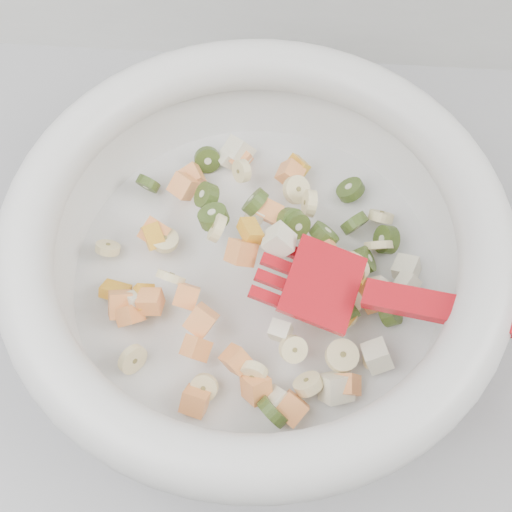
{
  "coord_description": "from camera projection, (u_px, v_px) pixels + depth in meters",
  "views": [
    {
      "loc": [
        0.19,
        1.16,
        1.44
      ],
      "look_at": [
        0.17,
        1.44,
        0.95
      ],
      "focal_mm": 45.0,
      "sensor_mm": 36.0,
      "label": 1
    }
  ],
  "objects": [
    {
      "name": "counter",
      "position": [
        152.0,
        394.0,
        1.01
      ],
      "size": [
        2.0,
        0.6,
        0.9
      ],
      "primitive_type": "cube",
      "color": "#98989D",
      "rests_on": "ground"
    },
    {
      "name": "mixing_bowl",
      "position": [
        257.0,
        248.0,
        0.55
      ],
      "size": [
        0.53,
        0.43,
        0.13
      ],
      "color": "silver",
      "rests_on": "counter"
    }
  ]
}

